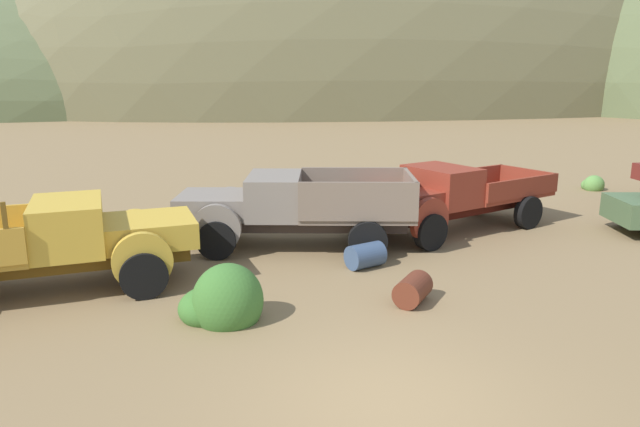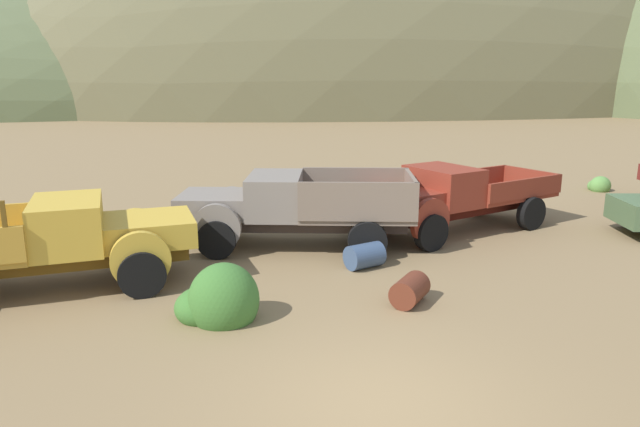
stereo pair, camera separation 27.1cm
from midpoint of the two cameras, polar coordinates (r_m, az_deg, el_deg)
ground_plane at (r=8.55m, az=6.83°, el=-17.99°), size 300.00×300.00×0.00m
hill_distant at (r=85.39m, az=-23.78°, el=9.39°), size 84.56×50.19×28.89m
hill_far_right at (r=84.67m, az=11.97°, el=10.20°), size 116.62×51.02×52.67m
truck_faded_yellow at (r=13.42m, az=-22.95°, el=-2.49°), size 6.34×2.86×2.16m
truck_primer_gray at (r=15.30m, az=-3.15°, el=0.56°), size 6.36×3.82×1.91m
truck_rust_red at (r=16.95m, az=12.40°, el=1.41°), size 6.66×3.87×1.89m
oil_drum_foreground at (r=11.84m, az=9.32°, el=-7.32°), size 1.00×1.01×0.56m
oil_drum_tipped at (r=13.81m, az=4.89°, el=-4.10°), size 0.98×0.81×0.58m
bush_near_barrel at (r=25.23m, az=25.61°, el=2.42°), size 0.80×0.92×0.74m
bush_back_edge at (r=11.10m, az=-8.97°, el=-8.56°), size 1.55×1.30×1.41m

